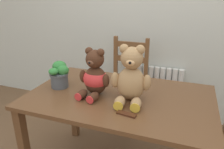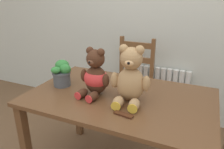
{
  "view_description": "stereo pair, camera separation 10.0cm",
  "coord_description": "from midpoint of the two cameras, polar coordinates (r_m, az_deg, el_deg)",
  "views": [
    {
      "loc": [
        0.43,
        -0.95,
        1.47
      ],
      "look_at": [
        -0.05,
        0.38,
        0.92
      ],
      "focal_mm": 35.0,
      "sensor_mm": 36.0,
      "label": 1
    },
    {
      "loc": [
        0.53,
        -0.91,
        1.47
      ],
      "look_at": [
        -0.05,
        0.38,
        0.92
      ],
      "focal_mm": 35.0,
      "sensor_mm": 36.0,
      "label": 2
    }
  ],
  "objects": [
    {
      "name": "chocolate_bar",
      "position": [
        1.36,
        1.68,
        -10.34
      ],
      "size": [
        0.13,
        0.05,
        0.01
      ],
      "primitive_type": "cube",
      "rotation": [
        0.0,
        0.0,
        -0.14
      ],
      "color": "#472314",
      "rests_on": "dining_table"
    },
    {
      "name": "wooden_chair_behind",
      "position": [
        2.43,
        2.78,
        -3.05
      ],
      "size": [
        0.4,
        0.39,
        1.0
      ],
      "rotation": [
        0.0,
        0.0,
        3.14
      ],
      "color": "brown",
      "rests_on": "ground_plane"
    },
    {
      "name": "radiator",
      "position": [
        2.71,
        10.19,
        -5.11
      ],
      "size": [
        0.62,
        0.1,
        0.63
      ],
      "color": "white",
      "rests_on": "ground_plane"
    },
    {
      "name": "teddy_bear_left",
      "position": [
        1.57,
        -6.32,
        -0.54
      ],
      "size": [
        0.24,
        0.26,
        0.35
      ],
      "rotation": [
        0.0,
        0.0,
        3.02
      ],
      "color": "#472819",
      "rests_on": "dining_table"
    },
    {
      "name": "dining_table",
      "position": [
        1.65,
        0.26,
        -8.69
      ],
      "size": [
        1.32,
        0.83,
        0.75
      ],
      "color": "brown",
      "rests_on": "ground_plane"
    },
    {
      "name": "potted_plant",
      "position": [
        1.75,
        -15.14,
        0.0
      ],
      "size": [
        0.15,
        0.17,
        0.2
      ],
      "color": "#4C5156",
      "rests_on": "dining_table"
    },
    {
      "name": "wall_back",
      "position": [
        2.53,
        9.37,
        17.06
      ],
      "size": [
        8.0,
        0.04,
        2.6
      ],
      "primitive_type": "cube",
      "color": "silver",
      "rests_on": "ground_plane"
    },
    {
      "name": "teddy_bear_right",
      "position": [
        1.46,
        3.02,
        -0.84
      ],
      "size": [
        0.28,
        0.29,
        0.39
      ],
      "rotation": [
        0.0,
        0.0,
        3.27
      ],
      "color": "tan",
      "rests_on": "dining_table"
    }
  ]
}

